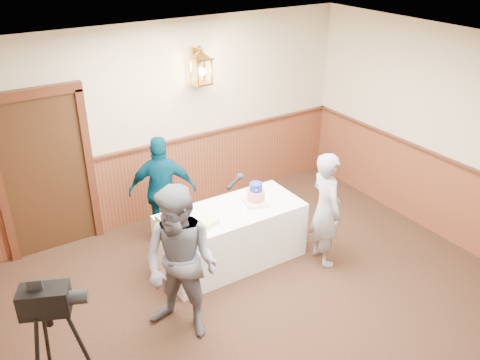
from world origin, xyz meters
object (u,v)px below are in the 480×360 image
object	(u,v)px
baker	(326,209)
display_table	(232,236)
sheet_cake_green	(173,218)
assistant_p	(163,190)
sheet_cake_yellow	(205,223)
tiered_cake	(256,196)
interviewer	(181,264)

from	to	relation	value
baker	display_table	bearing A→B (deg)	68.68
sheet_cake_green	assistant_p	world-z (taller)	assistant_p
assistant_p	sheet_cake_yellow	bearing A→B (deg)	118.16
sheet_cake_yellow	sheet_cake_green	world-z (taller)	sheet_cake_green
sheet_cake_green	baker	bearing A→B (deg)	-23.98
tiered_cake	sheet_cake_yellow	distance (m)	0.79
tiered_cake	baker	distance (m)	0.88
sheet_cake_green	interviewer	size ratio (longest dim) A/B	0.20
assistant_p	tiered_cake	bearing A→B (deg)	156.73
display_table	assistant_p	xyz separation A→B (m)	(-0.50, 0.91, 0.38)
tiered_cake	sheet_cake_yellow	world-z (taller)	tiered_cake
interviewer	assistant_p	size ratio (longest dim) A/B	1.13
sheet_cake_yellow	assistant_p	distance (m)	1.04
display_table	tiered_cake	bearing A→B (deg)	-4.96
tiered_cake	interviewer	distance (m)	1.62
interviewer	baker	size ratio (longest dim) A/B	1.13
interviewer	sheet_cake_green	bearing A→B (deg)	125.68
sheet_cake_green	sheet_cake_yellow	bearing A→B (deg)	-44.16
tiered_cake	assistant_p	distance (m)	1.27
display_table	sheet_cake_green	xyz separation A→B (m)	(-0.72, 0.14, 0.41)
sheet_cake_yellow	baker	xyz separation A→B (m)	(1.43, -0.49, -0.03)
display_table	interviewer	bearing A→B (deg)	-143.43
display_table	sheet_cake_green	size ratio (longest dim) A/B	5.39
tiered_cake	sheet_cake_yellow	size ratio (longest dim) A/B	1.19
sheet_cake_yellow	assistant_p	xyz separation A→B (m)	(-0.06, 1.04, -0.02)
sheet_cake_yellow	interviewer	world-z (taller)	interviewer
sheet_cake_green	baker	size ratio (longest dim) A/B	0.22
assistant_p	sheet_cake_green	bearing A→B (deg)	99.04
sheet_cake_green	assistant_p	distance (m)	0.80
tiered_cake	baker	size ratio (longest dim) A/B	0.23
tiered_cake	interviewer	bearing A→B (deg)	-151.51
interviewer	baker	distance (m)	2.08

